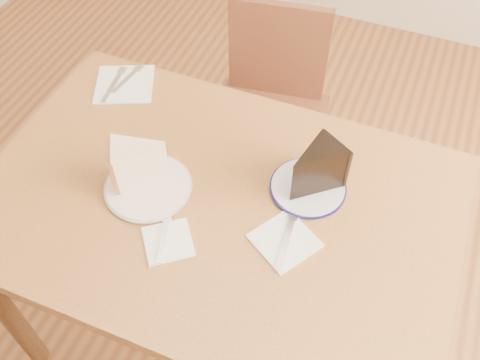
# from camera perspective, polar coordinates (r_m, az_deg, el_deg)

# --- Properties ---
(ground) EXTENTS (4.00, 4.00, 0.00)m
(ground) POSITION_cam_1_polar(r_m,az_deg,el_deg) (1.99, -1.88, -15.15)
(ground) COLOR #492813
(ground) RESTS_ON ground
(table) EXTENTS (1.20, 0.80, 0.75)m
(table) POSITION_cam_1_polar(r_m,az_deg,el_deg) (1.42, -2.56, -4.54)
(table) COLOR #563417
(table) RESTS_ON ground
(chair_far) EXTENTS (0.47, 0.47, 0.84)m
(chair_far) POSITION_cam_1_polar(r_m,az_deg,el_deg) (1.95, 3.06, 7.05)
(chair_far) COLOR #391C11
(chair_far) RESTS_ON ground
(plate_cream) EXTENTS (0.21, 0.21, 0.01)m
(plate_cream) POSITION_cam_1_polar(r_m,az_deg,el_deg) (1.37, -9.75, -0.75)
(plate_cream) COLOR white
(plate_cream) RESTS_ON table
(plate_navy) EXTENTS (0.19, 0.19, 0.01)m
(plate_navy) POSITION_cam_1_polar(r_m,az_deg,el_deg) (1.36, 7.25, -0.80)
(plate_navy) COLOR silver
(plate_navy) RESTS_ON table
(carrot_cake) EXTENTS (0.16, 0.14, 0.11)m
(carrot_cake) POSITION_cam_1_polar(r_m,az_deg,el_deg) (1.34, -10.43, 1.78)
(carrot_cake) COLOR beige
(carrot_cake) RESTS_ON plate_cream
(chocolate_cake) EXTENTS (0.15, 0.17, 0.12)m
(chocolate_cake) POSITION_cam_1_polar(r_m,az_deg,el_deg) (1.31, 7.70, 0.82)
(chocolate_cake) COLOR black
(chocolate_cake) RESTS_ON plate_navy
(napkin_cream) EXTENTS (0.15, 0.15, 0.00)m
(napkin_cream) POSITION_cam_1_polar(r_m,az_deg,el_deg) (1.28, -7.65, -6.52)
(napkin_cream) COLOR white
(napkin_cream) RESTS_ON table
(napkin_navy) EXTENTS (0.18, 0.18, 0.00)m
(napkin_navy) POSITION_cam_1_polar(r_m,az_deg,el_deg) (1.27, 4.77, -6.44)
(napkin_navy) COLOR white
(napkin_navy) RESTS_ON table
(napkin_spare) EXTENTS (0.22, 0.22, 0.00)m
(napkin_spare) POSITION_cam_1_polar(r_m,az_deg,el_deg) (1.67, -12.21, 9.97)
(napkin_spare) COLOR white
(napkin_spare) RESTS_ON table
(fork_cream) EXTENTS (0.06, 0.14, 0.00)m
(fork_cream) POSITION_cam_1_polar(r_m,az_deg,el_deg) (1.28, -8.13, -6.08)
(fork_cream) COLOR silver
(fork_cream) RESTS_ON napkin_cream
(knife_navy) EXTENTS (0.03, 0.17, 0.00)m
(knife_navy) POSITION_cam_1_polar(r_m,az_deg,el_deg) (1.27, 4.97, -6.37)
(knife_navy) COLOR silver
(knife_navy) RESTS_ON napkin_navy
(fork_spare) EXTENTS (0.03, 0.14, 0.00)m
(fork_spare) POSITION_cam_1_polar(r_m,az_deg,el_deg) (1.68, -11.94, 10.49)
(fork_spare) COLOR silver
(fork_spare) RESTS_ON napkin_spare
(knife_spare) EXTENTS (0.04, 0.16, 0.00)m
(knife_spare) POSITION_cam_1_polar(r_m,az_deg,el_deg) (1.67, -13.34, 9.88)
(knife_spare) COLOR silver
(knife_spare) RESTS_ON napkin_spare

